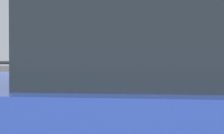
# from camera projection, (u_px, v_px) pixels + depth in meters

# --- Properties ---
(parking_meter) EXTENTS (0.19, 0.20, 1.48)m
(parking_meter) POSITION_uv_depth(u_px,v_px,m) (130.00, 57.00, 3.54)
(parking_meter) COLOR slate
(parking_meter) RESTS_ON sidewalk_curb
(pedestrian_at_meter) EXTENTS (0.64, 0.56, 1.67)m
(pedestrian_at_meter) POSITION_uv_depth(u_px,v_px,m) (81.00, 71.00, 3.61)
(pedestrian_at_meter) COLOR brown
(pedestrian_at_meter) RESTS_ON sidewalk_curb
(background_railing) EXTENTS (24.06, 0.06, 1.07)m
(background_railing) POSITION_uv_depth(u_px,v_px,m) (126.00, 78.00, 5.85)
(background_railing) COLOR black
(background_railing) RESTS_ON sidewalk_curb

